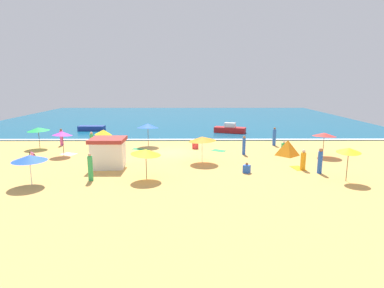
% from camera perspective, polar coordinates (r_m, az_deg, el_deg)
% --- Properties ---
extents(ground_plane, '(60.00, 60.00, 0.00)m').
position_cam_1_polar(ground_plane, '(30.13, -3.76, -1.52)').
color(ground_plane, '#E0A856').
extents(ocean_water, '(60.00, 44.00, 0.10)m').
position_cam_1_polar(ocean_water, '(57.74, -2.12, 4.63)').
color(ocean_water, '#0F567A').
rests_on(ocean_water, ground_plane).
extents(wave_breaker_foam, '(57.00, 0.70, 0.01)m').
position_cam_1_polar(wave_breaker_foam, '(36.27, -3.18, 0.82)').
color(wave_breaker_foam, white).
rests_on(wave_breaker_foam, ocean_water).
extents(lifeguard_cabana, '(2.61, 2.39, 2.30)m').
position_cam_1_polar(lifeguard_cabana, '(25.63, -14.69, -1.44)').
color(lifeguard_cabana, white).
rests_on(lifeguard_cabana, ground_plane).
extents(beach_umbrella_0, '(2.36, 2.35, 2.21)m').
position_cam_1_polar(beach_umbrella_0, '(26.10, 1.82, 0.93)').
color(beach_umbrella_0, silver).
rests_on(beach_umbrella_0, ground_plane).
extents(beach_umbrella_1, '(2.91, 2.90, 2.14)m').
position_cam_1_polar(beach_umbrella_1, '(35.09, -25.73, 2.39)').
color(beach_umbrella_1, '#4C3823').
rests_on(beach_umbrella_1, ground_plane).
extents(beach_umbrella_2, '(2.45, 2.48, 2.45)m').
position_cam_1_polar(beach_umbrella_2, '(33.00, -7.88, 3.23)').
color(beach_umbrella_2, '#4C3823').
rests_on(beach_umbrella_2, ground_plane).
extents(beach_umbrella_3, '(2.74, 2.74, 1.98)m').
position_cam_1_polar(beach_umbrella_3, '(22.88, -27.01, -2.24)').
color(beach_umbrella_3, silver).
rests_on(beach_umbrella_3, ground_plane).
extents(beach_umbrella_4, '(2.07, 2.08, 2.35)m').
position_cam_1_polar(beach_umbrella_4, '(23.47, 26.16, -1.00)').
color(beach_umbrella_4, '#4C3823').
rests_on(beach_umbrella_4, ground_plane).
extents(beach_umbrella_5, '(2.63, 2.62, 2.17)m').
position_cam_1_polar(beach_umbrella_5, '(21.80, -8.22, -1.41)').
color(beach_umbrella_5, '#4C3823').
rests_on(beach_umbrella_5, ground_plane).
extents(beach_umbrella_6, '(2.72, 2.73, 2.17)m').
position_cam_1_polar(beach_umbrella_6, '(30.62, 22.51, 1.56)').
color(beach_umbrella_6, '#4C3823').
rests_on(beach_umbrella_6, ground_plane).
extents(beach_umbrella_7, '(2.12, 2.10, 2.29)m').
position_cam_1_polar(beach_umbrella_7, '(30.57, -15.51, 2.03)').
color(beach_umbrella_7, '#4C3823').
rests_on(beach_umbrella_7, ground_plane).
extents(beach_umbrella_8, '(2.44, 2.44, 2.25)m').
position_cam_1_polar(beach_umbrella_8, '(30.79, -22.12, 1.74)').
color(beach_umbrella_8, '#4C3823').
rests_on(beach_umbrella_8, ground_plane).
extents(beach_tent, '(1.72, 1.66, 1.42)m').
position_cam_1_polar(beach_tent, '(29.98, 16.66, -0.65)').
color(beach_tent, orange).
rests_on(beach_tent, ground_plane).
extents(parked_bicycle, '(1.25, 1.40, 0.76)m').
position_cam_1_polar(parked_bicycle, '(29.96, -26.54, -2.01)').
color(parked_bicycle, black).
rests_on(parked_bicycle, ground_plane).
extents(beachgoer_0, '(0.32, 0.32, 1.74)m').
position_cam_1_polar(beachgoer_0, '(29.47, 9.24, -0.23)').
color(beachgoer_0, blue).
rests_on(beachgoer_0, ground_plane).
extents(beachgoer_1, '(0.47, 0.47, 1.70)m').
position_cam_1_polar(beachgoer_1, '(33.09, -17.43, 0.54)').
color(beachgoer_1, green).
rests_on(beachgoer_1, ground_plane).
extents(beachgoer_2, '(0.62, 0.62, 0.77)m').
position_cam_1_polar(beachgoer_2, '(23.77, 9.72, -4.34)').
color(beachgoer_2, blue).
rests_on(beachgoer_2, ground_plane).
extents(beachgoer_3, '(0.43, 0.43, 1.90)m').
position_cam_1_polar(beachgoer_3, '(34.31, 14.46, 1.23)').
color(beachgoer_3, blue).
rests_on(beachgoer_3, ground_plane).
extents(beachgoer_4, '(0.47, 0.47, 0.80)m').
position_cam_1_polar(beachgoer_4, '(32.98, 16.07, -0.24)').
color(beachgoer_4, green).
rests_on(beachgoer_4, ground_plane).
extents(beachgoer_5, '(0.36, 0.36, 1.77)m').
position_cam_1_polar(beachgoer_5, '(35.93, -22.24, 1.08)').
color(beachgoer_5, '#D84CA5').
rests_on(beachgoer_5, ground_plane).
extents(beachgoer_6, '(0.62, 0.62, 0.84)m').
position_cam_1_polar(beachgoer_6, '(31.73, 0.59, -0.21)').
color(beachgoer_6, red).
rests_on(beachgoer_6, ground_plane).
extents(beachgoer_7, '(0.41, 0.41, 1.56)m').
position_cam_1_polar(beachgoer_7, '(25.51, 19.20, -2.80)').
color(beachgoer_7, orange).
rests_on(beachgoer_7, ground_plane).
extents(beachgoer_8, '(0.35, 0.35, 1.90)m').
position_cam_1_polar(beachgoer_8, '(22.53, -17.67, -4.05)').
color(beachgoer_8, green).
rests_on(beachgoer_8, ground_plane).
extents(beachgoer_9, '(0.36, 0.36, 1.87)m').
position_cam_1_polar(beachgoer_9, '(24.95, 21.86, -2.86)').
color(beachgoer_9, blue).
rests_on(beachgoer_9, ground_plane).
extents(beach_towel_0, '(1.61, 1.43, 0.01)m').
position_cam_1_polar(beach_towel_0, '(31.52, -21.12, -1.68)').
color(beach_towel_0, white).
rests_on(beach_towel_0, ground_plane).
extents(beach_towel_1, '(1.62, 1.50, 0.01)m').
position_cam_1_polar(beach_towel_1, '(30.95, 4.79, -1.18)').
color(beach_towel_1, green).
rests_on(beach_towel_1, ground_plane).
extents(beach_towel_2, '(1.86, 1.36, 0.01)m').
position_cam_1_polar(beach_towel_2, '(31.86, -9.22, -0.94)').
color(beach_towel_2, green).
rests_on(beach_towel_2, ground_plane).
extents(beach_towel_3, '(0.98, 1.52, 0.01)m').
position_cam_1_polar(beach_towel_3, '(25.99, 18.36, -4.12)').
color(beach_towel_3, orange).
rests_on(beach_towel_3, ground_plane).
extents(small_boat_0, '(3.44, 1.34, 0.63)m').
position_cam_1_polar(small_boat_0, '(44.85, -17.45, 2.71)').
color(small_boat_0, navy).
rests_on(small_boat_0, ocean_water).
extents(small_boat_1, '(4.17, 2.50, 1.26)m').
position_cam_1_polar(small_boat_1, '(41.35, 6.78, 2.65)').
color(small_boat_1, red).
rests_on(small_boat_1, ocean_water).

